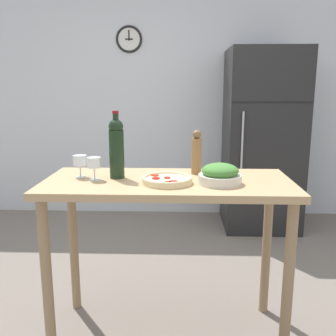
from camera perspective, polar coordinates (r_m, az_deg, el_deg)
The scene contains 10 objects.
ground_plane at distance 2.47m, azimuth -0.03°, elevation -23.66°, with size 14.00×14.00×0.00m, color slate.
wall_back at distance 4.27m, azimuth 1.09°, elevation 10.21°, with size 6.40×0.08×2.60m.
refrigerator at distance 3.99m, azimuth 14.14°, elevation 4.10°, with size 0.75×0.74×1.83m.
prep_counter at distance 2.10m, azimuth -0.03°, elevation -5.56°, with size 1.36×0.61×0.95m.
wine_bottle at distance 2.09m, azimuth -7.86°, elevation 3.19°, with size 0.08×0.08×0.37m.
wine_glass_near at distance 2.08m, azimuth -11.20°, elevation 0.65°, with size 0.08×0.08×0.13m.
wine_glass_far at distance 2.16m, azimuth -13.28°, elevation 1.01°, with size 0.08×0.08×0.13m.
pepper_mill at distance 2.19m, azimuth 4.37°, elevation 2.29°, with size 0.06×0.06×0.26m.
salad_bowl at distance 1.99m, azimuth 7.93°, elevation -1.00°, with size 0.23×0.23×0.11m.
homemade_pizza at distance 1.98m, azimuth -0.22°, elevation -1.79°, with size 0.27×0.27×0.04m.
Camera 1 is at (0.07, -2.00, 1.44)m, focal length 40.00 mm.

